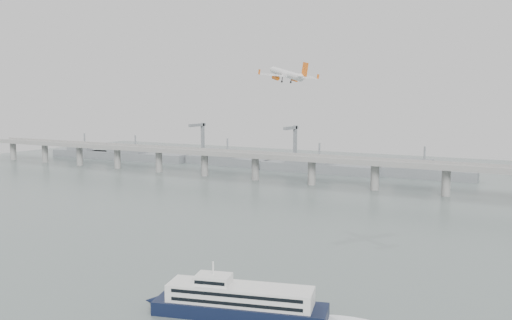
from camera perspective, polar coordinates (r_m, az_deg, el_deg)
The scene contains 5 objects.
ground at distance 237.99m, azimuth -6.47°, elevation -10.01°, with size 900.00×900.00×0.00m, color #566462.
bridge at distance 411.39m, azimuth 9.60°, elevation -0.46°, with size 800.00×22.00×23.90m.
distant_fleet at distance 538.34m, azimuth -3.78°, elevation 0.07°, with size 453.00×60.90×40.00m.
ferry at distance 174.60m, azimuth -1.69°, elevation -14.70°, with size 88.16×32.87×16.94m.
airliner at distance 312.97m, azimuth 3.32°, elevation 8.99°, with size 37.96×35.70×11.21m.
Camera 1 is at (131.85, -185.99, 68.30)m, focal length 38.00 mm.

